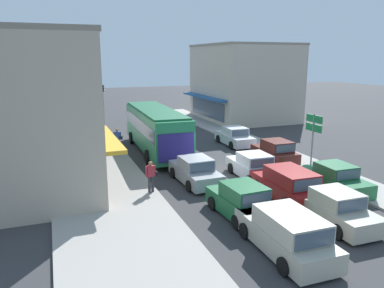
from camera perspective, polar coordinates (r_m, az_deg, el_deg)
The scene contains 21 objects.
ground_plane at distance 22.46m, azimuth 4.05°, elevation -4.78°, with size 140.00×140.00×0.00m, color #353538.
lane_centre_line at distance 25.99m, azimuth 0.36°, elevation -2.27°, with size 0.20×28.00×0.01m, color silver.
sidewalk_left at distance 26.37m, azimuth -15.19°, elevation -2.36°, with size 5.20×44.00×0.14m, color #A39E96.
kerb_right at distance 30.38m, azimuth 9.95°, elevation -0.11°, with size 2.80×44.00×0.12m, color #A39E96.
shopfront_corner_near at distance 19.88m, azimuth -23.88°, elevation 3.83°, with size 7.54×7.33×8.14m.
shopfront_mid_block at distance 28.22m, azimuth -23.17°, elevation 6.90°, with size 7.21×9.12×8.74m.
building_right_far at distance 43.09m, azimuth 7.82°, elevation 9.30°, with size 9.89×10.95×8.33m.
city_bus at distance 27.61m, azimuth -5.59°, elevation 2.57°, with size 3.03×10.94×3.23m.
sedan_behind_bus_near at distance 17.04m, azimuth 20.90°, elevation -9.18°, with size 1.97×4.24×1.47m.
sedan_adjacent_lane_trail at distance 20.94m, azimuth 0.50°, elevation -4.19°, with size 1.98×4.24×1.47m.
wagon_queue_gap_filler at distance 19.12m, azimuth 14.38°, elevation -6.03°, with size 2.03×4.55×1.58m.
sedan_adjacent_lane_lead at distance 22.04m, azimuth 9.38°, elevation -3.48°, with size 2.04×4.27×1.47m.
wagon_queue_far_back at distance 14.11m, azimuth 14.15°, elevation -13.05°, with size 2.00×4.53×1.58m.
hatchback_behind_bus_mid at distance 16.72m, azimuth 7.52°, elevation -8.65°, with size 1.95×3.77×1.54m.
parked_sedan_kerb_front at distance 21.07m, azimuth 20.82°, elevation -4.96°, with size 2.00×4.25×1.47m.
parked_hatchback_kerb_second at distance 25.58m, azimuth 12.56°, elevation -1.21°, with size 1.89×3.74×1.54m.
parked_sedan_kerb_third at distance 30.17m, azimuth 6.52°, elevation 1.08°, with size 1.98×4.24×1.47m.
traffic_light_downstreet at distance 39.21m, azimuth -13.42°, elevation 6.80°, with size 0.33×0.24×4.20m.
directional_road_sign at distance 23.66m, azimuth 18.03°, elevation 2.27°, with size 0.10×1.40×3.60m.
pedestrian_with_handbag_near at distance 19.14m, azimuth -6.27°, elevation -4.66°, with size 0.65×0.34×1.63m.
pedestrian_browsing_midblock at distance 28.14m, azimuth -11.28°, elevation 0.89°, with size 0.66×0.39×1.63m.
Camera 1 is at (-9.05, -19.39, 6.84)m, focal length 35.00 mm.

